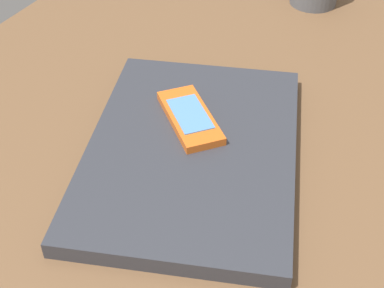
# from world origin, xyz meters

# --- Properties ---
(desk_surface) EXTENTS (1.20, 0.80, 0.03)m
(desk_surface) POSITION_xyz_m (0.00, 0.00, 0.01)
(desk_surface) COLOR brown
(desk_surface) RESTS_ON ground
(laptop_closed) EXTENTS (0.39, 0.33, 0.02)m
(laptop_closed) POSITION_xyz_m (-0.08, -0.02, 0.04)
(laptop_closed) COLOR #33353D
(laptop_closed) RESTS_ON desk_surface
(cell_phone_on_laptop) EXTENTS (0.11, 0.12, 0.01)m
(cell_phone_on_laptop) POSITION_xyz_m (-0.05, 0.00, 0.06)
(cell_phone_on_laptop) COLOR orange
(cell_phone_on_laptop) RESTS_ON laptop_closed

